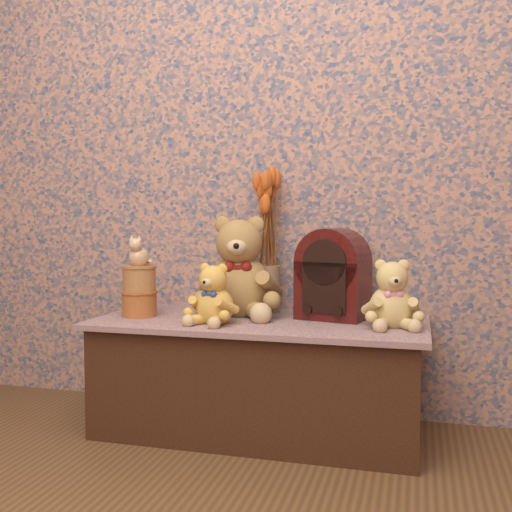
{
  "coord_description": "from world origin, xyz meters",
  "views": [
    {
      "loc": [
        0.57,
        -0.9,
        0.8
      ],
      "look_at": [
        0.0,
        1.17,
        0.66
      ],
      "focal_mm": 41.86,
      "sensor_mm": 36.0,
      "label": 1
    }
  ],
  "objects_px": {
    "teddy_medium": "(215,291)",
    "biscuit_tin_lower": "(140,304)",
    "cathedral_radio": "(333,274)",
    "teddy_small": "(391,291)",
    "teddy_large": "(240,262)",
    "ceramic_vase": "(266,289)",
    "cat_figurine": "(139,250)"
  },
  "relations": [
    {
      "from": "teddy_large",
      "to": "ceramic_vase",
      "type": "xyz_separation_m",
      "value": [
        0.08,
        0.11,
        -0.11
      ]
    },
    {
      "from": "cathedral_radio",
      "to": "cat_figurine",
      "type": "height_order",
      "value": "cathedral_radio"
    },
    {
      "from": "ceramic_vase",
      "to": "biscuit_tin_lower",
      "type": "bearing_deg",
      "value": -150.89
    },
    {
      "from": "teddy_small",
      "to": "cathedral_radio",
      "type": "height_order",
      "value": "cathedral_radio"
    },
    {
      "from": "cathedral_radio",
      "to": "ceramic_vase",
      "type": "bearing_deg",
      "value": 173.96
    },
    {
      "from": "teddy_medium",
      "to": "ceramic_vase",
      "type": "height_order",
      "value": "teddy_medium"
    },
    {
      "from": "teddy_large",
      "to": "teddy_small",
      "type": "bearing_deg",
      "value": -21.32
    },
    {
      "from": "ceramic_vase",
      "to": "cathedral_radio",
      "type": "bearing_deg",
      "value": -19.18
    },
    {
      "from": "cathedral_radio",
      "to": "biscuit_tin_lower",
      "type": "distance_m",
      "value": 0.75
    },
    {
      "from": "cat_figurine",
      "to": "ceramic_vase",
      "type": "bearing_deg",
      "value": 27.6
    },
    {
      "from": "teddy_small",
      "to": "teddy_medium",
      "type": "bearing_deg",
      "value": 174.68
    },
    {
      "from": "teddy_large",
      "to": "cat_figurine",
      "type": "distance_m",
      "value": 0.39
    },
    {
      "from": "teddy_medium",
      "to": "biscuit_tin_lower",
      "type": "distance_m",
      "value": 0.34
    },
    {
      "from": "cathedral_radio",
      "to": "teddy_medium",
      "type": "bearing_deg",
      "value": -138.79
    },
    {
      "from": "teddy_small",
      "to": "ceramic_vase",
      "type": "height_order",
      "value": "teddy_small"
    },
    {
      "from": "teddy_medium",
      "to": "ceramic_vase",
      "type": "bearing_deg",
      "value": 81.2
    },
    {
      "from": "teddy_medium",
      "to": "teddy_small",
      "type": "bearing_deg",
      "value": 19.76
    },
    {
      "from": "teddy_large",
      "to": "biscuit_tin_lower",
      "type": "bearing_deg",
      "value": -170.88
    },
    {
      "from": "teddy_small",
      "to": "cathedral_radio",
      "type": "distance_m",
      "value": 0.25
    },
    {
      "from": "teddy_medium",
      "to": "cat_figurine",
      "type": "relative_size",
      "value": 1.91
    },
    {
      "from": "teddy_large",
      "to": "teddy_medium",
      "type": "xyz_separation_m",
      "value": [
        -0.03,
        -0.2,
        -0.09
      ]
    },
    {
      "from": "teddy_small",
      "to": "biscuit_tin_lower",
      "type": "relative_size",
      "value": 1.9
    },
    {
      "from": "teddy_large",
      "to": "cathedral_radio",
      "type": "distance_m",
      "value": 0.36
    },
    {
      "from": "cathedral_radio",
      "to": "ceramic_vase",
      "type": "height_order",
      "value": "cathedral_radio"
    },
    {
      "from": "teddy_small",
      "to": "biscuit_tin_lower",
      "type": "bearing_deg",
      "value": 167.72
    },
    {
      "from": "teddy_small",
      "to": "teddy_large",
      "type": "bearing_deg",
      "value": 155.77
    },
    {
      "from": "teddy_medium",
      "to": "biscuit_tin_lower",
      "type": "height_order",
      "value": "teddy_medium"
    },
    {
      "from": "biscuit_tin_lower",
      "to": "cathedral_radio",
      "type": "bearing_deg",
      "value": 11.4
    },
    {
      "from": "teddy_large",
      "to": "ceramic_vase",
      "type": "relative_size",
      "value": 2.2
    },
    {
      "from": "teddy_large",
      "to": "teddy_medium",
      "type": "distance_m",
      "value": 0.22
    },
    {
      "from": "teddy_small",
      "to": "cathedral_radio",
      "type": "xyz_separation_m",
      "value": [
        -0.22,
        0.12,
        0.04
      ]
    },
    {
      "from": "teddy_small",
      "to": "ceramic_vase",
      "type": "distance_m",
      "value": 0.55
    }
  ]
}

